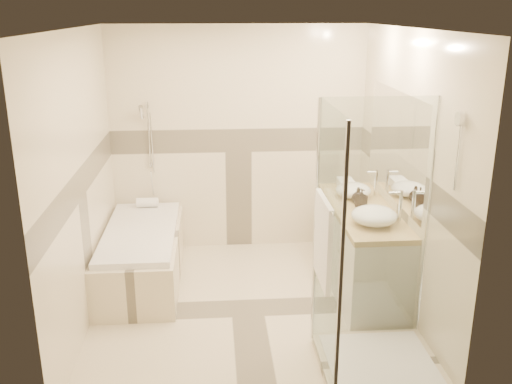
{
  "coord_description": "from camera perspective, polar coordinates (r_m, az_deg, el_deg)",
  "views": [
    {
      "loc": [
        -0.28,
        -4.69,
        2.65
      ],
      "look_at": [
        0.1,
        0.25,
        1.05
      ],
      "focal_mm": 40.0,
      "sensor_mm": 36.0,
      "label": 1
    }
  ],
  "objects": [
    {
      "name": "vanity",
      "position": [
        5.65,
        10.44,
        -5.63
      ],
      "size": [
        0.58,
        1.62,
        0.85
      ],
      "color": "silver",
      "rests_on": "ground"
    },
    {
      "name": "shower_enclosure",
      "position": [
        4.44,
        10.92,
        -11.37
      ],
      "size": [
        0.96,
        0.93,
        2.04
      ],
      "color": "beige",
      "rests_on": "ground"
    },
    {
      "name": "faucet_far",
      "position": [
        5.1,
        14.13,
        -1.22
      ],
      "size": [
        0.13,
        0.03,
        0.31
      ],
      "color": "silver",
      "rests_on": "vanity"
    },
    {
      "name": "rolled_towel",
      "position": [
        6.39,
        -10.81,
        -1.04
      ],
      "size": [
        0.23,
        0.11,
        0.11
      ],
      "primitive_type": "cylinder",
      "rotation": [
        0.0,
        1.57,
        0.0
      ],
      "color": "white",
      "rests_on": "bathtub"
    },
    {
      "name": "vessel_sink_near",
      "position": [
        5.77,
        9.7,
        0.18
      ],
      "size": [
        0.35,
        0.35,
        0.14
      ],
      "primitive_type": "ellipsoid",
      "color": "white",
      "rests_on": "vanity"
    },
    {
      "name": "room",
      "position": [
        4.92,
        -0.31,
        1.45
      ],
      "size": [
        2.82,
        3.02,
        2.52
      ],
      "color": "beige",
      "rests_on": "ground"
    },
    {
      "name": "folded_towels",
      "position": [
        6.07,
        8.98,
        0.83
      ],
      "size": [
        0.16,
        0.26,
        0.08
      ],
      "primitive_type": "cube",
      "rotation": [
        0.0,
        0.0,
        -0.02
      ],
      "color": "white",
      "rests_on": "vanity"
    },
    {
      "name": "vessel_sink_far",
      "position": [
        5.07,
        11.75,
        -2.34
      ],
      "size": [
        0.4,
        0.4,
        0.16
      ],
      "primitive_type": "ellipsoid",
      "color": "white",
      "rests_on": "vanity"
    },
    {
      "name": "bathtub",
      "position": [
        5.88,
        -11.36,
        -5.96
      ],
      "size": [
        0.75,
        1.7,
        0.56
      ],
      "color": "beige",
      "rests_on": "ground"
    },
    {
      "name": "faucet_near",
      "position": [
        5.8,
        11.82,
        1.05
      ],
      "size": [
        0.11,
        0.03,
        0.27
      ],
      "color": "silver",
      "rests_on": "vanity"
    },
    {
      "name": "amenity_bottle_a",
      "position": [
        5.47,
        10.51,
        -0.63
      ],
      "size": [
        0.11,
        0.11,
        0.18
      ],
      "primitive_type": "imported",
      "rotation": [
        0.0,
        0.0,
        0.41
      ],
      "color": "black",
      "rests_on": "vanity"
    },
    {
      "name": "amenity_bottle_b",
      "position": [
        5.59,
        10.18,
        -0.34
      ],
      "size": [
        0.13,
        0.13,
        0.16
      ],
      "primitive_type": "imported",
      "rotation": [
        0.0,
        0.0,
        -0.04
      ],
      "color": "black",
      "rests_on": "vanity"
    }
  ]
}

